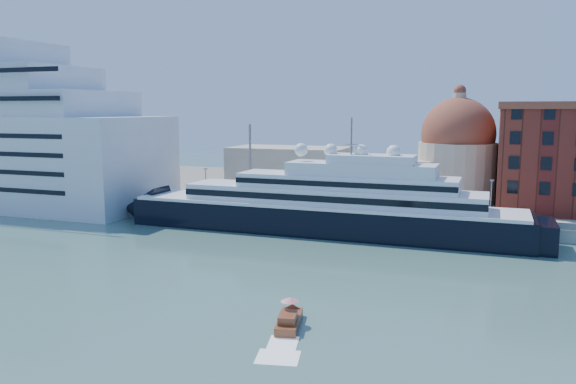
% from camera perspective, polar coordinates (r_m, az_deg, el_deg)
% --- Properties ---
extents(ground, '(400.00, 400.00, 0.00)m').
position_cam_1_polar(ground, '(87.89, -0.60, -7.21)').
color(ground, '#345B55').
rests_on(ground, ground).
extents(quay, '(180.00, 10.00, 2.50)m').
position_cam_1_polar(quay, '(119.20, 5.21, -2.49)').
color(quay, gray).
rests_on(quay, ground).
extents(land, '(260.00, 72.00, 2.00)m').
position_cam_1_polar(land, '(158.68, 9.05, 0.05)').
color(land, slate).
rests_on(land, ground).
extents(quay_fence, '(180.00, 0.10, 1.20)m').
position_cam_1_polar(quay_fence, '(114.59, 4.64, -1.98)').
color(quay_fence, slate).
rests_on(quay_fence, quay).
extents(superyacht, '(86.81, 12.03, 25.94)m').
position_cam_1_polar(superyacht, '(109.12, 2.11, -1.75)').
color(superyacht, black).
rests_on(superyacht, ground).
extents(service_barge, '(11.66, 5.60, 2.52)m').
position_cam_1_polar(service_barge, '(136.13, -20.87, -1.88)').
color(service_barge, white).
rests_on(service_barge, ground).
extents(water_taxi, '(3.69, 7.19, 3.26)m').
position_cam_1_polar(water_taxi, '(62.97, 0.10, -12.86)').
color(water_taxi, maroon).
rests_on(water_taxi, ground).
extents(church, '(66.00, 18.00, 25.50)m').
position_cam_1_polar(church, '(139.49, 10.34, 2.99)').
color(church, beige).
rests_on(church, land).
extents(lamp_posts, '(120.80, 2.40, 18.00)m').
position_cam_1_polar(lamp_posts, '(120.13, -0.80, 1.77)').
color(lamp_posts, slate).
rests_on(lamp_posts, quay).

